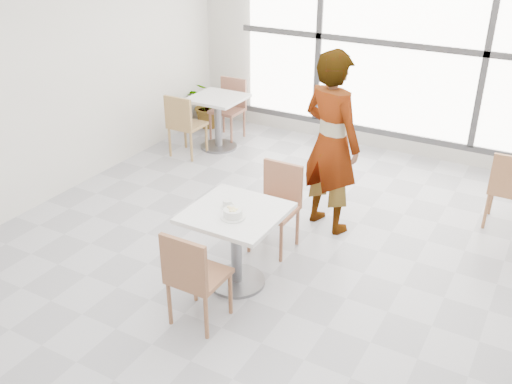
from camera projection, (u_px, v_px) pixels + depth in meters
The scene contains 15 objects.
floor at pixel (272, 274), 5.35m from camera, with size 7.00×7.00×0.00m, color #9E9EA5.
wall_back at pixel (400, 43), 7.39m from camera, with size 6.00×6.00×0.00m, color silver.
wall_left at pixel (23, 75), 5.99m from camera, with size 7.00×7.00×0.00m, color silver.
window at pixel (398, 44), 7.34m from camera, with size 4.60×0.07×2.52m.
main_table at pixel (236, 234), 4.99m from camera, with size 0.80×0.80×0.75m.
chair_near at pixel (193, 274), 4.49m from camera, with size 0.42×0.42×0.87m.
chair_far at pixel (278, 201), 5.60m from camera, with size 0.42×0.42×0.87m.
oatmeal_bowl at pixel (233, 213), 4.76m from camera, with size 0.21×0.21×0.09m.
coffee_cup at pixel (228, 204), 4.94m from camera, with size 0.16×0.13×0.07m.
person at pixel (331, 143), 5.74m from camera, with size 0.70×0.46×1.91m, color black.
bg_table_left at pixel (218, 115), 7.92m from camera, with size 0.70×0.70×0.75m.
bg_chair_left_near at pixel (183, 122), 7.63m from camera, with size 0.42×0.42×0.87m.
bg_chair_left_far at pixel (230, 104), 8.30m from camera, with size 0.42×0.42×0.87m.
bg_chair_right_near at pixel (511, 186), 5.88m from camera, with size 0.42×0.42×0.87m.
plant_left at pixel (211, 104), 8.74m from camera, with size 0.66×0.57×0.73m, color #5F8542.
Camera 1 is at (2.05, -3.92, 3.11)m, focal length 39.88 mm.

